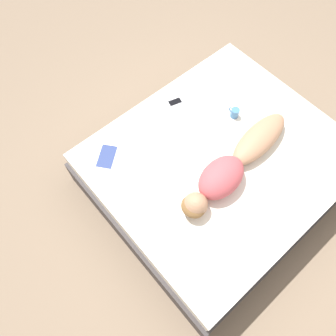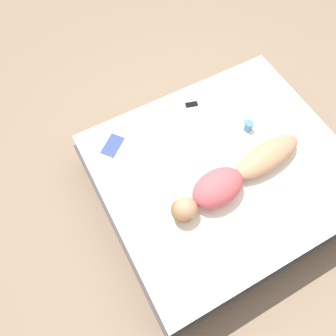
# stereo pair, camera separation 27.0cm
# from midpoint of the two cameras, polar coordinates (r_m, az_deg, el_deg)

# --- Properties ---
(ground_plane) EXTENTS (12.00, 12.00, 0.00)m
(ground_plane) POSITION_cam_midpoint_polar(r_m,az_deg,el_deg) (3.28, 5.75, -2.35)
(ground_plane) COLOR #7A6651
(bed) EXTENTS (1.86, 2.12, 0.51)m
(bed) POSITION_cam_midpoint_polar(r_m,az_deg,el_deg) (3.05, 6.17, -0.37)
(bed) COLOR #383333
(bed) RESTS_ON ground_plane
(person) EXTENTS (0.38, 1.30, 0.22)m
(person) POSITION_cam_midpoint_polar(r_m,az_deg,el_deg) (2.68, 8.48, 0.17)
(person) COLOR #A37556
(person) RESTS_ON bed
(open_magazine) EXTENTS (0.52, 0.51, 0.01)m
(open_magazine) POSITION_cam_midpoint_polar(r_m,az_deg,el_deg) (2.84, -11.38, 1.37)
(open_magazine) COLOR white
(open_magazine) RESTS_ON bed
(coffee_mug) EXTENTS (0.11, 0.08, 0.09)m
(coffee_mug) POSITION_cam_midpoint_polar(r_m,az_deg,el_deg) (3.03, 9.05, 9.29)
(coffee_mug) COLOR teal
(coffee_mug) RESTS_ON bed
(cell_phone) EXTENTS (0.11, 0.16, 0.01)m
(cell_phone) POSITION_cam_midpoint_polar(r_m,az_deg,el_deg) (3.12, -1.27, 11.20)
(cell_phone) COLOR silver
(cell_phone) RESTS_ON bed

